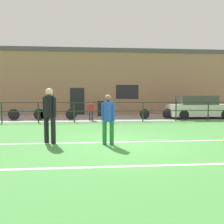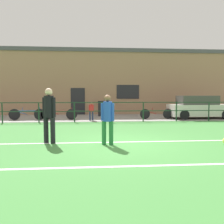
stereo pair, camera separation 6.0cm
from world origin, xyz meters
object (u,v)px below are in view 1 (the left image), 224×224
Objects in this scene: bicycle_parked_2 at (156,114)px; bicycle_parked_3 at (59,114)px; bicycle_parked_0 at (27,114)px; player_striker at (108,117)px; trash_bin_0 at (101,108)px; spectator_child at (91,110)px; parked_car_red at (198,108)px; player_goalkeeper at (49,112)px.

bicycle_parked_2 is 0.97× the size of bicycle_parked_3.
bicycle_parked_0 reaches higher than bicycle_parked_2.
player_striker reaches higher than trash_bin_0.
spectator_child reaches higher than bicycle_parked_0.
player_striker is 9.66m from trash_bin_0.
bicycle_parked_2 is (4.17, 0.54, -0.30)m from spectator_child.
player_striker reaches higher than parked_car_red.
spectator_child reaches higher than trash_bin_0.
player_striker is 0.71× the size of bicycle_parked_3.
spectator_child is at bearing -66.41° from player_striker.
trash_bin_0 is at bearing -72.11° from player_striker.
bicycle_parked_0 is 2.01× the size of trash_bin_0.
player_goalkeeper reaches higher than parked_car_red.
bicycle_parked_3 is (-2.01, 0.54, -0.29)m from spectator_child.
trash_bin_0 reaches higher than bicycle_parked_0.
bicycle_parked_0 is 1.03× the size of bicycle_parked_2.
player_goalkeeper is 0.83× the size of bicycle_parked_2.
trash_bin_0 is (0.17, 9.65, -0.32)m from player_striker.
parked_car_red is at bearing 1.00° from bicycle_parked_0.
parked_car_red is 2.95m from bicycle_parked_2.
player_striker is at bearing -116.18° from bicycle_parked_2.
spectator_child is at bearing -174.12° from parked_car_red.
player_striker is 1.40× the size of spectator_child.
parked_car_red is at bearing 1.21° from bicycle_parked_3.
trash_bin_0 is (0.73, 2.84, -0.08)m from spectator_child.
parked_car_red is 3.64× the size of trash_bin_0.
spectator_child reaches higher than bicycle_parked_3.
bicycle_parked_3 is (-2.56, 7.34, -0.52)m from player_striker.
player_goalkeeper is at bearing -102.46° from trash_bin_0.
player_goalkeeper is 7.44m from bicycle_parked_0.
player_goalkeeper is 8.86m from bicycle_parked_2.
bicycle_parked_2 is (8.11, -0.00, -0.02)m from bicycle_parked_0.
player_striker is at bearing 13.80° from player_goalkeeper.
parked_car_red is at bearing 176.94° from spectator_child.
player_goalkeeper is at bearing -128.34° from bicycle_parked_2.
trash_bin_0 is at bearing -113.32° from spectator_child.
bicycle_parked_3 is 2.01× the size of trash_bin_0.
bicycle_parked_0 reaches higher than bicycle_parked_3.
trash_bin_0 is at bearing 26.28° from bicycle_parked_0.
bicycle_parked_0 is (-3.94, 0.54, -0.28)m from spectator_child.
player_striker is at bearing -58.52° from bicycle_parked_0.
bicycle_parked_2 is (3.61, 7.34, -0.54)m from player_striker.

